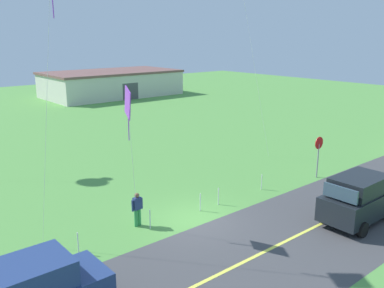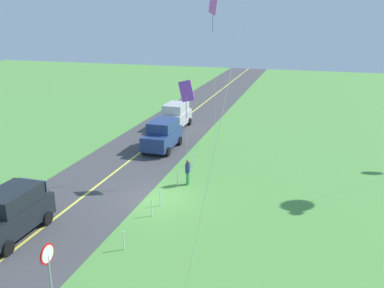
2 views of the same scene
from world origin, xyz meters
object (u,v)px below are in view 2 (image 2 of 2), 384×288
object	(u,v)px
car_suv_foreground	(10,213)
car_parked_west_near	(163,135)
kite_green_far	(213,7)
stop_sign	(48,263)
kite_red_low	(186,93)
person_adult_near	(188,171)
car_parked_west_far	(175,116)

from	to	relation	value
car_suv_foreground	car_parked_west_near	world-z (taller)	same
car_parked_west_near	kite_green_far	world-z (taller)	kite_green_far
car_parked_west_near	stop_sign	world-z (taller)	stop_sign
stop_sign	kite_red_low	xyz separation A→B (m)	(-12.44, 1.17, 3.84)
car_suv_foreground	car_parked_west_near	distance (m)	14.53
kite_red_low	car_parked_west_near	bearing A→B (deg)	-147.14
stop_sign	kite_red_low	world-z (taller)	kite_red_low
car_parked_west_near	kite_red_low	size ratio (longest dim) A/B	0.68
person_adult_near	kite_green_far	xyz separation A→B (m)	(-2.89, 0.74, 9.56)
kite_green_far	kite_red_low	bearing A→B (deg)	-20.73
car_suv_foreground	car_parked_west_far	xyz separation A→B (m)	(-20.57, 1.21, 0.00)
kite_red_low	kite_green_far	size ratio (longest dim) A/B	0.57
stop_sign	kite_green_far	bearing A→B (deg)	171.94
stop_sign	car_parked_west_far	bearing A→B (deg)	-171.60
car_suv_foreground	stop_sign	world-z (taller)	stop_sign
kite_green_far	car_suv_foreground	bearing A→B (deg)	-32.08
car_suv_foreground	car_parked_west_far	bearing A→B (deg)	176.62
kite_red_low	kite_green_far	distance (m)	5.47
car_suv_foreground	car_parked_west_near	xyz separation A→B (m)	(-14.35, 2.27, 0.00)
car_parked_west_near	person_adult_near	size ratio (longest dim) A/B	2.75
car_parked_west_far	kite_green_far	bearing A→B (deg)	31.03
stop_sign	kite_green_far	world-z (taller)	kite_green_far
car_parked_west_far	stop_sign	xyz separation A→B (m)	(24.43, 3.61, 0.65)
person_adult_near	kite_red_low	world-z (taller)	kite_red_low
car_parked_west_near	car_suv_foreground	bearing A→B (deg)	-8.98
kite_red_low	stop_sign	bearing A→B (deg)	-5.40
car_suv_foreground	kite_green_far	distance (m)	16.01
car_suv_foreground	stop_sign	size ratio (longest dim) A/B	1.72
person_adult_near	car_parked_west_near	bearing A→B (deg)	-119.27
car_parked_west_far	stop_sign	world-z (taller)	stop_sign
car_parked_west_near	kite_red_low	distance (m)	8.21
car_parked_west_near	car_parked_west_far	bearing A→B (deg)	-170.39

